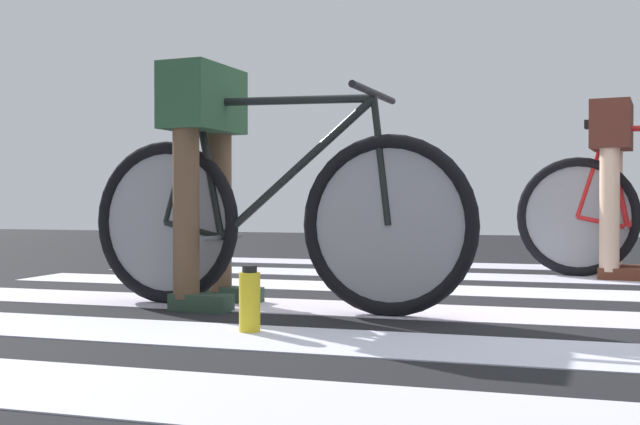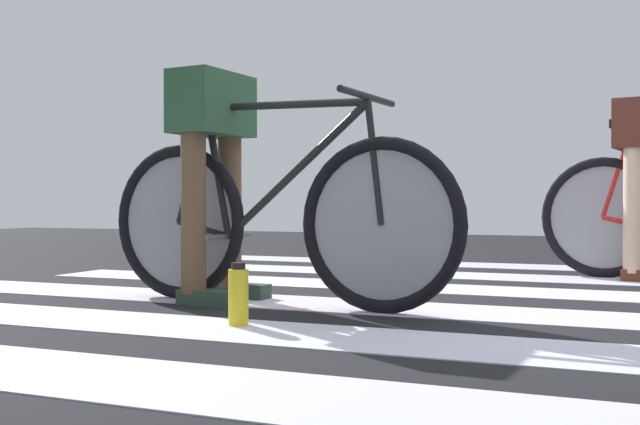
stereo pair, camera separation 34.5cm
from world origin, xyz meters
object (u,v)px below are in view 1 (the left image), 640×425
bicycle_1_of_2 (269,217)px  water_bottle (250,301)px  cyclist_1_of_2 (204,151)px  cyclist_2_of_2 (612,164)px

bicycle_1_of_2 → water_bottle: 0.62m
cyclist_1_of_2 → water_bottle: (0.43, -0.57, -0.56)m
bicycle_1_of_2 → water_bottle: bicycle_1_of_2 is taller
cyclist_2_of_2 → water_bottle: 2.76m
bicycle_1_of_2 → cyclist_2_of_2: 2.35m
bicycle_1_of_2 → water_bottle: size_ratio=7.50×
cyclist_1_of_2 → cyclist_2_of_2: 2.52m
bicycle_1_of_2 → cyclist_1_of_2: (-0.31, 0.03, 0.28)m
cyclist_2_of_2 → bicycle_1_of_2: bearing=-121.1°
bicycle_1_of_2 → water_bottle: (0.13, -0.54, -0.28)m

